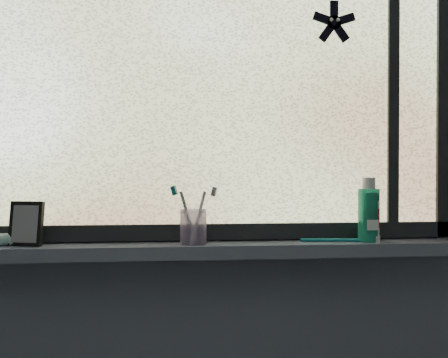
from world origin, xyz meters
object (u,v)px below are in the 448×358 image
vanity_mirror (26,224)px  cream_tube (372,216)px  toothbrush_cup (193,227)px  mouthwash_bottle (369,210)px

vanity_mirror → cream_tube: cream_tube is taller
vanity_mirror → toothbrush_cup: 0.50m
toothbrush_cup → mouthwash_bottle: mouthwash_bottle is taller
vanity_mirror → mouthwash_bottle: 1.05m
toothbrush_cup → cream_tube: 0.56m
vanity_mirror → toothbrush_cup: bearing=16.0°
vanity_mirror → toothbrush_cup: (0.49, -0.02, -0.01)m
mouthwash_bottle → cream_tube: size_ratio=1.51×
vanity_mirror → toothbrush_cup: size_ratio=1.25×
cream_tube → toothbrush_cup: bearing=179.7°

